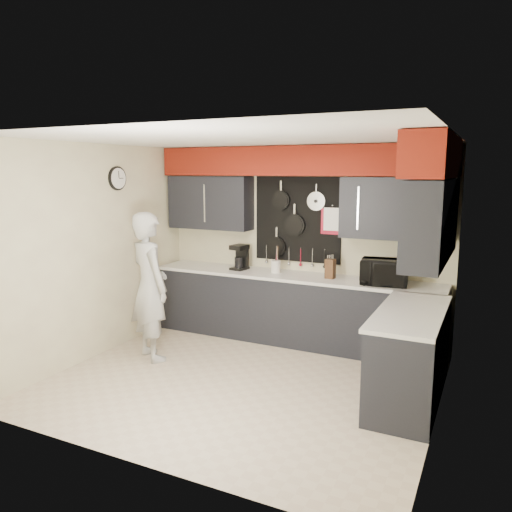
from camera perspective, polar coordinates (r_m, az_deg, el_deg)
The scene contains 10 objects.
ground at distance 5.63m, azimuth -1.53°, elevation -14.11°, with size 4.00×4.00×0.00m, color #C1B096.
back_wall_assembly at distance 6.61m, azimuth 4.89°, elevation 7.39°, with size 4.00×0.36×2.60m.
right_wall_assembly at distance 4.87m, azimuth 19.71°, elevation 5.24°, with size 0.36×3.50×2.60m.
left_wall_assembly at distance 6.40m, azimuth -17.59°, elevation 0.82°, with size 0.05×3.50×2.60m.
base_cabinets at distance 6.27m, azimuth 7.27°, elevation -7.20°, with size 3.95×2.20×0.92m.
microwave at distance 6.19m, azimuth 14.45°, elevation -1.80°, with size 0.55×0.37×0.30m, color black.
knife_block at distance 6.42m, azimuth 8.49°, elevation -1.46°, with size 0.11×0.11×0.25m, color #341A10.
utensil_crock at distance 6.71m, azimuth 2.28°, elevation -1.21°, with size 0.13×0.13×0.17m, color silver.
coffee_maker at distance 6.93m, azimuth -1.80°, elevation -0.06°, with size 0.22×0.26×0.35m.
person at distance 6.15m, azimuth -12.05°, elevation -3.41°, with size 0.66×0.43×1.80m, color #A1A19F.
Camera 1 is at (2.37, -4.57, 2.27)m, focal length 35.00 mm.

